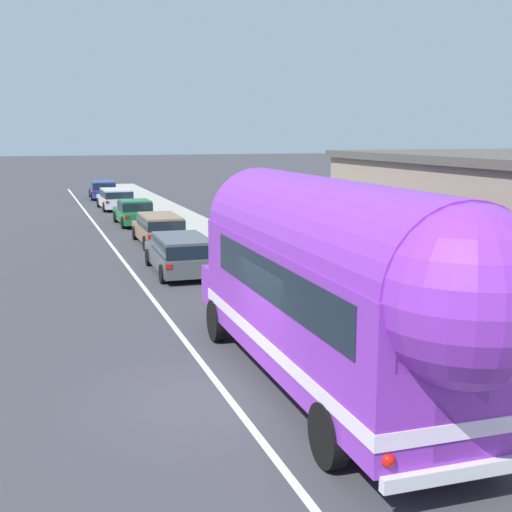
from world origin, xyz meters
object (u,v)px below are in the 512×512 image
Objects in this scene: car_second at (159,227)px; painted_bus at (337,280)px; car_lead at (181,252)px; car_fifth at (103,188)px; car_third at (135,212)px; car_fourth at (116,198)px.

painted_bus is at bearing -90.70° from car_second.
car_lead is 29.88m from car_fifth.
car_third is (0.42, 13.81, -0.07)m from car_lead.
painted_bus is 26.27m from car_third.
car_second is at bearing 86.11° from car_lead.
painted_bus reaches higher than car_fifth.
car_fifth is at bearing 90.18° from car_second.
car_second is 23.22m from car_fifth.
painted_bus is at bearing -90.22° from car_fifth.
painted_bus is 2.62× the size of car_third.
car_third is (-0.03, 7.16, -0.06)m from car_second.
painted_bus is at bearing -88.99° from car_lead.
car_third is (0.20, 26.23, -1.58)m from painted_bus.
painted_bus reaches higher than car_lead.
car_second is at bearing -89.82° from car_fifth.
car_fourth is at bearing 89.73° from painted_bus.
car_second and car_third have the same top height.
car_third is 16.06m from car_fifth.
car_lead is 1.11× the size of car_third.
car_fifth is at bearing 90.14° from car_third.
car_second is 1.02× the size of car_fourth.
car_fifth is at bearing 90.02° from car_fourth.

